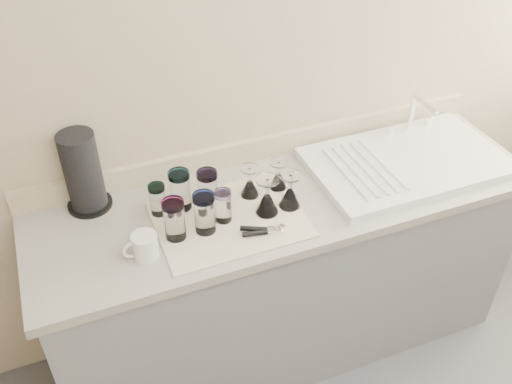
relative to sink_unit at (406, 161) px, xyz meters
name	(u,v)px	position (x,y,z in m)	size (l,w,h in m)	color
counter_unit	(285,273)	(-0.55, 0.00, -0.47)	(2.06, 0.62, 0.90)	slate
sink_unit	(406,161)	(0.00, 0.00, 0.00)	(0.82, 0.50, 0.22)	white
dish_towel	(229,219)	(-0.82, -0.06, -0.02)	(0.55, 0.42, 0.01)	silver
tumbler_teal	(158,199)	(-1.06, 0.08, 0.05)	(0.06, 0.06, 0.13)	white
tumbler_cyan	(180,190)	(-0.97, 0.08, 0.07)	(0.08, 0.08, 0.16)	white
tumbler_purple	(208,189)	(-0.87, 0.05, 0.07)	(0.08, 0.08, 0.16)	white
tumbler_magenta	(174,219)	(-1.03, -0.08, 0.07)	(0.08, 0.08, 0.16)	white
tumbler_blue	(205,213)	(-0.92, -0.08, 0.07)	(0.08, 0.08, 0.16)	white
tumbler_lavender	(223,206)	(-0.84, -0.05, 0.05)	(0.07, 0.07, 0.13)	white
goblet_back_left	(250,186)	(-0.70, 0.05, 0.03)	(0.07, 0.07, 0.13)	white
goblet_back_right	(278,179)	(-0.57, 0.05, 0.03)	(0.07, 0.07, 0.12)	white
goblet_front_left	(267,201)	(-0.68, -0.07, 0.04)	(0.09, 0.09, 0.16)	white
goblet_front_right	(290,195)	(-0.58, -0.07, 0.04)	(0.08, 0.08, 0.15)	white
can_opener	(263,231)	(-0.74, -0.18, 0.00)	(0.16, 0.09, 0.02)	silver
white_mug	(144,246)	(-1.16, -0.13, 0.03)	(0.13, 0.10, 0.09)	silver
paper_towel_roll	(83,173)	(-1.30, 0.23, 0.14)	(0.17, 0.17, 0.32)	black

